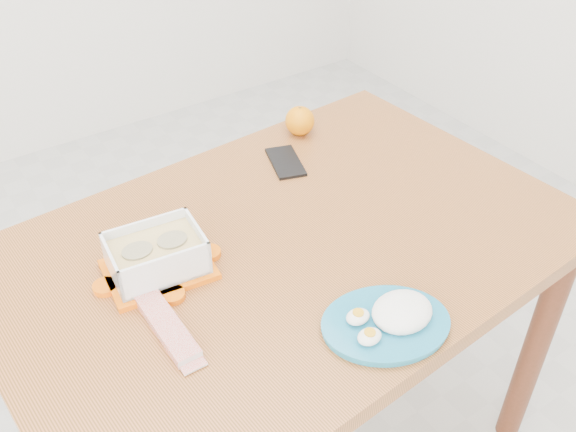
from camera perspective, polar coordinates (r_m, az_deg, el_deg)
ground at (r=1.95m, az=-3.42°, el=-16.44°), size 3.50×3.50×0.00m
dining_table at (r=1.36m, az=-0.00°, el=-5.43°), size 1.22×0.85×0.75m
food_container at (r=1.22m, az=-11.61°, el=-3.46°), size 0.21×0.17×0.08m
orange_fruit at (r=1.62m, az=1.05°, el=8.46°), size 0.07×0.07×0.07m
rice_plate at (r=1.12m, az=9.16°, el=-8.93°), size 0.29×0.29×0.06m
candy_bar at (r=1.13m, az=-10.71°, el=-9.59°), size 0.05×0.18×0.02m
smartphone at (r=1.52m, az=-0.22°, el=4.82°), size 0.10×0.15×0.01m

